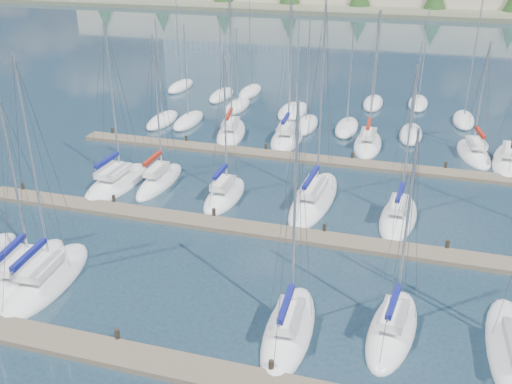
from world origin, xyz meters
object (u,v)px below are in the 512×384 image
(sailboat_d, at_px, (289,330))
(sailboat_c, at_px, (46,279))
(sailboat_j, at_px, (225,195))
(sailboat_r, at_px, (509,160))
(sailboat_i, at_px, (160,181))
(sailboat_k, at_px, (314,199))
(sailboat_q, at_px, (474,154))
(sailboat_b, at_px, (26,274))
(sailboat_e, at_px, (392,329))
(sailboat_l, at_px, (398,217))
(sailboat_n, at_px, (231,133))
(sailboat_o, at_px, (287,138))
(sailboat_p, at_px, (368,144))
(sailboat_h, at_px, (117,182))

(sailboat_d, xyz_separation_m, sailboat_c, (-14.91, 0.48, -0.01))
(sailboat_j, bearing_deg, sailboat_r, 32.45)
(sailboat_j, relative_size, sailboat_i, 0.95)
(sailboat_k, height_order, sailboat_q, sailboat_k)
(sailboat_b, bearing_deg, sailboat_j, 52.86)
(sailboat_q, bearing_deg, sailboat_r, -27.61)
(sailboat_c, relative_size, sailboat_i, 1.13)
(sailboat_e, relative_size, sailboat_r, 0.76)
(sailboat_d, distance_m, sailboat_k, 15.89)
(sailboat_l, xyz_separation_m, sailboat_n, (-17.41, 13.96, 0.02))
(sailboat_e, bearing_deg, sailboat_b, -170.87)
(sailboat_j, height_order, sailboat_r, sailboat_r)
(sailboat_c, bearing_deg, sailboat_o, 69.81)
(sailboat_l, height_order, sailboat_n, sailboat_n)
(sailboat_k, height_order, sailboat_n, sailboat_n)
(sailboat_p, distance_m, sailboat_e, 27.93)
(sailboat_c, bearing_deg, sailboat_j, 60.99)
(sailboat_c, relative_size, sailboat_q, 1.29)
(sailboat_k, xyz_separation_m, sailboat_n, (-11.00, 12.72, 0.01))
(sailboat_b, bearing_deg, sailboat_o, 63.95)
(sailboat_j, xyz_separation_m, sailboat_b, (-7.85, -13.79, -0.01))
(sailboat_d, relative_size, sailboat_n, 0.83)
(sailboat_b, height_order, sailboat_k, sailboat_k)
(sailboat_o, distance_m, sailboat_c, 29.21)
(sailboat_h, xyz_separation_m, sailboat_e, (22.96, -12.72, 0.01))
(sailboat_d, relative_size, sailboat_i, 1.03)
(sailboat_o, xyz_separation_m, sailboat_q, (17.47, 0.77, -0.01))
(sailboat_b, bearing_deg, sailboat_l, 26.02)
(sailboat_b, relative_size, sailboat_k, 0.76)
(sailboat_d, relative_size, sailboat_l, 1.10)
(sailboat_b, height_order, sailboat_p, sailboat_p)
(sailboat_j, distance_m, sailboat_b, 15.87)
(sailboat_o, height_order, sailboat_q, sailboat_o)
(sailboat_n, bearing_deg, sailboat_c, -104.78)
(sailboat_o, bearing_deg, sailboat_i, -123.24)
(sailboat_r, bearing_deg, sailboat_k, -132.47)
(sailboat_o, relative_size, sailboat_e, 1.27)
(sailboat_c, xyz_separation_m, sailboat_r, (28.31, 27.96, 0.01))
(sailboat_e, bearing_deg, sailboat_l, 98.87)
(sailboat_l, distance_m, sailboat_p, 15.09)
(sailboat_h, xyz_separation_m, sailboat_d, (17.82, -14.28, 0.01))
(sailboat_p, relative_size, sailboat_q, 1.20)
(sailboat_d, bearing_deg, sailboat_l, 70.04)
(sailboat_k, bearing_deg, sailboat_o, 114.98)
(sailboat_p, relative_size, sailboat_n, 0.84)
(sailboat_l, relative_size, sailboat_n, 0.75)
(sailboat_k, bearing_deg, sailboat_e, -61.28)
(sailboat_d, height_order, sailboat_j, sailboat_d)
(sailboat_d, xyz_separation_m, sailboat_r, (13.40, 28.44, -0.00))
(sailboat_o, bearing_deg, sailboat_h, -130.35)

